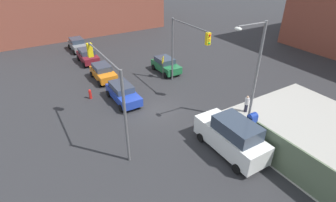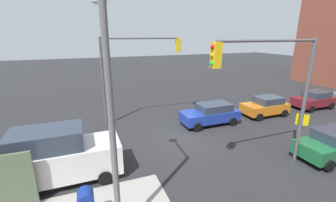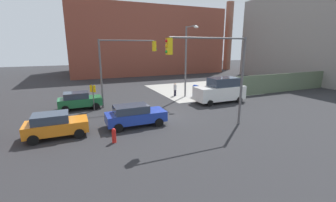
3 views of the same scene
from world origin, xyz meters
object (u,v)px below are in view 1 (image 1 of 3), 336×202
object	(u,v)px
sedan_orange	(103,72)
hatchback_green	(166,65)
hatchback_blue	(123,93)
coupe_gray	(78,44)
fire_hydrant	(90,94)
mailbox_blue	(252,121)
hatchback_maroon	(88,56)
traffic_signal_se_corner	(109,83)
van_white_delivery	(232,136)
pedestrian_crossing	(247,104)
traffic_signal_nw_corner	(185,43)
street_lamp_corner	(254,67)

from	to	relation	value
sedan_orange	hatchback_green	size ratio (longest dim) A/B	0.99
hatchback_blue	coupe_gray	bearing A→B (deg)	179.51
fire_hydrant	hatchback_green	world-z (taller)	hatchback_green
mailbox_blue	hatchback_green	distance (m)	12.82
mailbox_blue	hatchback_maroon	xyz separation A→B (m)	(-20.27, -6.72, 0.08)
mailbox_blue	hatchback_green	bearing A→B (deg)	-179.86
traffic_signal_se_corner	van_white_delivery	size ratio (longest dim) A/B	1.20
sedan_orange	pedestrian_crossing	distance (m)	15.02
traffic_signal_nw_corner	van_white_delivery	bearing A→B (deg)	-15.70
traffic_signal_se_corner	mailbox_blue	xyz separation A→B (m)	(4.12, 9.50, -3.91)
mailbox_blue	coupe_gray	xyz separation A→B (m)	(-25.37, -6.60, 0.08)
sedan_orange	fire_hydrant	bearing A→B (deg)	-36.08
traffic_signal_nw_corner	hatchback_blue	distance (m)	7.34
street_lamp_corner	fire_hydrant	world-z (taller)	street_lamp_corner
hatchback_green	pedestrian_crossing	bearing A→B (deg)	8.06
hatchback_maroon	van_white_delivery	size ratio (longest dim) A/B	0.70
traffic_signal_se_corner	coupe_gray	bearing A→B (deg)	172.23
mailbox_blue	hatchback_maroon	bearing A→B (deg)	-161.67
hatchback_maroon	hatchback_blue	distance (m)	11.08
hatchback_green	traffic_signal_nw_corner	bearing A→B (deg)	-6.18
sedan_orange	coupe_gray	bearing A→B (deg)	179.17
traffic_signal_nw_corner	traffic_signal_se_corner	distance (m)	10.01
pedestrian_crossing	street_lamp_corner	bearing A→B (deg)	19.54
hatchback_maroon	hatchback_blue	world-z (taller)	same
sedan_orange	traffic_signal_se_corner	bearing A→B (deg)	-14.73
hatchback_maroon	hatchback_green	size ratio (longest dim) A/B	0.98
hatchback_green	mailbox_blue	bearing A→B (deg)	0.14
traffic_signal_se_corner	pedestrian_crossing	size ratio (longest dim) A/B	4.19
coupe_gray	pedestrian_crossing	xyz separation A→B (m)	(23.37, 8.10, -0.04)
street_lamp_corner	traffic_signal_nw_corner	bearing A→B (deg)	-172.90
street_lamp_corner	hatchback_maroon	size ratio (longest dim) A/B	2.10
traffic_signal_se_corner	street_lamp_corner	distance (m)	10.40
pedestrian_crossing	mailbox_blue	bearing A→B (deg)	30.23
fire_hydrant	traffic_signal_nw_corner	bearing A→B (deg)	72.76
traffic_signal_nw_corner	hatchback_green	size ratio (longest dim) A/B	1.67
hatchback_blue	fire_hydrant	bearing A→B (deg)	-129.21
street_lamp_corner	sedan_orange	distance (m)	15.80
traffic_signal_nw_corner	hatchback_green	world-z (taller)	traffic_signal_nw_corner
fire_hydrant	pedestrian_crossing	size ratio (longest dim) A/B	0.61
traffic_signal_se_corner	van_white_delivery	world-z (taller)	traffic_signal_se_corner
fire_hydrant	sedan_orange	xyz separation A→B (m)	(-3.35, 2.44, 0.36)
mailbox_blue	van_white_delivery	size ratio (longest dim) A/B	0.26
street_lamp_corner	fire_hydrant	size ratio (longest dim) A/B	8.51
van_white_delivery	pedestrian_crossing	size ratio (longest dim) A/B	3.48
hatchback_green	van_white_delivery	bearing A→B (deg)	-12.81
fire_hydrant	hatchback_blue	size ratio (longest dim) A/B	0.21
coupe_gray	pedestrian_crossing	bearing A→B (deg)	19.12
traffic_signal_se_corner	hatchback_green	world-z (taller)	traffic_signal_se_corner
traffic_signal_nw_corner	fire_hydrant	xyz separation A→B (m)	(-2.70, -8.70, -4.16)
street_lamp_corner	fire_hydrant	distance (m)	14.63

